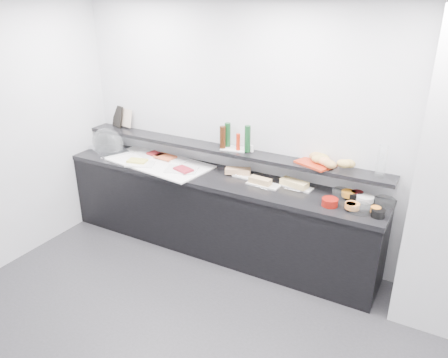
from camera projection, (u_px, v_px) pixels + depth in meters
The scene contains 54 objects.
back_wall at pixel (289, 137), 4.42m from camera, with size 5.00×0.02×2.70m, color silver.
buffet_cabinet at pixel (215, 214), 4.85m from camera, with size 3.60×0.60×0.85m, color black.
counter_top at pixel (215, 177), 4.68m from camera, with size 3.62×0.62×0.05m, color black.
wall_shelf at pixel (223, 150), 4.72m from camera, with size 3.60×0.25×0.04m, color black.
cloche_base at pixel (109, 150), 5.34m from camera, with size 0.50×0.34×0.04m, color silver.
cloche_dome at pixel (108, 142), 5.29m from camera, with size 0.44×0.29×0.34m, color white.
linen_runner at pixel (157, 162), 5.00m from camera, with size 1.26×0.60×0.01m, color white.
platter_meat_a at pixel (148, 154), 5.20m from camera, with size 0.29×0.20×0.01m, color white.
food_meat_a at pixel (156, 154), 5.15m from camera, with size 0.20×0.13×0.02m, color maroon.
platter_salmon at pixel (176, 159), 5.04m from camera, with size 0.28×0.19×0.01m, color white.
food_salmon at pixel (165, 157), 5.07m from camera, with size 0.24×0.15×0.02m, color #DF5A2D.
platter_cheese at pixel (140, 164), 4.91m from camera, with size 0.31×0.21×0.01m, color white.
food_cheese at pixel (137, 161), 4.95m from camera, with size 0.21×0.13×0.02m, color #DCD255.
platter_meat_b at pixel (181, 170), 4.75m from camera, with size 0.34×0.23×0.01m, color white.
food_meat_b at pixel (183, 169), 4.71m from camera, with size 0.20×0.13×0.02m, color maroon.
sandwich_plate_left at pixel (248, 177), 4.61m from camera, with size 0.31×0.13×0.01m, color white.
sandwich_food_left at pixel (238, 171), 4.66m from camera, with size 0.27×0.10×0.06m, color tan.
tongs_left at pixel (235, 175), 4.62m from camera, with size 0.01×0.01×0.16m, color silver.
sandwich_plate_mid at pixel (263, 184), 4.42m from camera, with size 0.34×0.14×0.01m, color silver.
sandwich_food_mid at pixel (260, 181), 4.41m from camera, with size 0.23×0.09×0.06m, color tan.
tongs_mid at pixel (262, 188), 4.31m from camera, with size 0.01×0.01×0.16m, color silver.
sandwich_plate_right at pixel (298, 187), 4.36m from camera, with size 0.30×0.13×0.01m, color white.
sandwich_food_right at pixel (294, 183), 4.36m from camera, with size 0.28×0.11×0.06m, color #EAC97A.
tongs_right at pixel (292, 190), 4.27m from camera, with size 0.01×0.01×0.16m, color silver.
bowl_glass_fruit at pixel (341, 193), 4.17m from camera, with size 0.16×0.16×0.07m, color white.
fill_glass_fruit at pixel (349, 194), 4.13m from camera, with size 0.13×0.13×0.05m, color orange.
bowl_black_jam at pixel (353, 196), 4.11m from camera, with size 0.13×0.13×0.07m, color black.
fill_black_jam at pixel (357, 194), 4.12m from camera, with size 0.11×0.11×0.05m, color #4F0B0B.
bowl_glass_cream at pixel (385, 202), 3.99m from camera, with size 0.18×0.18×0.07m, color white.
fill_glass_cream at pixel (365, 198), 4.03m from camera, with size 0.16×0.16×0.05m, color silver.
bowl_red_jam at pixel (330, 202), 3.98m from camera, with size 0.15×0.15×0.07m, color maroon.
fill_red_jam at pixel (351, 206), 3.89m from camera, with size 0.09×0.09×0.05m, color #5B0F0D.
bowl_glass_salmon at pixel (360, 209), 3.87m from camera, with size 0.18×0.18×0.07m, color white.
fill_glass_salmon at pixel (352, 206), 3.89m from camera, with size 0.13×0.13×0.05m, color orange.
bowl_black_fruit at pixel (378, 213), 3.79m from camera, with size 0.12×0.12×0.07m, color black.
fill_black_fruit at pixel (376, 210), 3.82m from camera, with size 0.09×0.09×0.05m, color orange.
framed_print at pixel (118, 116), 5.43m from camera, with size 0.21×0.02×0.26m, color black.
print_art at pixel (127, 118), 5.35m from camera, with size 0.17×0.00×0.22m, color beige.
condiment_tray at pixel (234, 149), 4.68m from camera, with size 0.27×0.17×0.01m, color white.
bottle_green_a at pixel (228, 135), 4.68m from camera, with size 0.06×0.06×0.26m, color #113E1B.
bottle_brown at pixel (223, 137), 4.63m from camera, with size 0.06×0.06×0.24m, color #351909.
bottle_green_b at pixel (247, 139), 4.52m from camera, with size 0.06×0.06×0.28m, color #103C1B.
bottle_hot at pixel (238, 142), 4.58m from camera, with size 0.04×0.04×0.18m, color #B8240D.
shaker_salt at pixel (252, 149), 4.56m from camera, with size 0.04×0.04×0.07m, color silver.
shaker_pepper at pixel (246, 148), 4.59m from camera, with size 0.03×0.03×0.07m, color white.
bread_tray at pixel (315, 164), 4.26m from camera, with size 0.35×0.24×0.02m, color #A82A12.
bread_roll_nw at pixel (316, 156), 4.31m from camera, with size 0.14×0.09×0.08m, color #AC7C41.
bread_roll_n at pixel (322, 158), 4.27m from camera, with size 0.15×0.10×0.08m, color #B29444.
bread_roll_ne at pixel (349, 164), 4.12m from camera, with size 0.12×0.08×0.08m, color #B99246.
bread_roll_s at pixel (330, 164), 4.11m from camera, with size 0.14×0.09×0.08m, color #B08043.
bread_roll_se at pixel (325, 162), 4.17m from camera, with size 0.15×0.09×0.08m, color tan.
bread_roll_midw at pixel (319, 159), 4.22m from camera, with size 0.15×0.10×0.08m, color #B38A44.
bread_roll_mide at pixel (344, 164), 4.12m from camera, with size 0.13×0.08×0.08m, color tan.
carafe at pixel (382, 162), 3.92m from camera, with size 0.09×0.09×0.30m, color white.
Camera 1 is at (1.48, -2.02, 2.70)m, focal length 35.00 mm.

